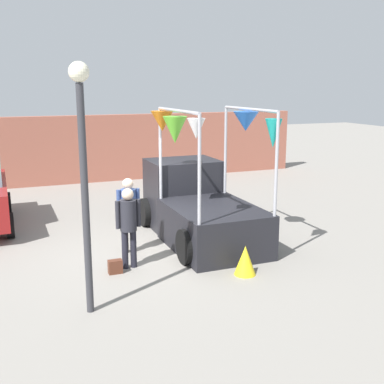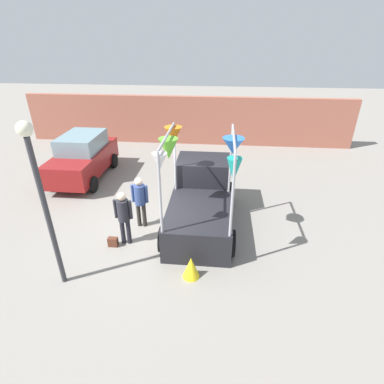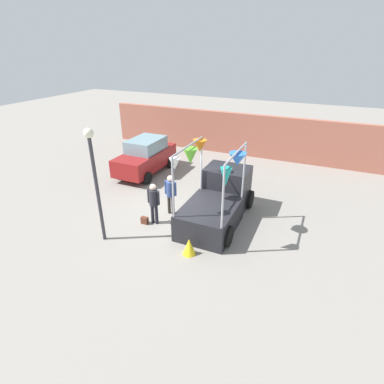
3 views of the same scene
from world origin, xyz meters
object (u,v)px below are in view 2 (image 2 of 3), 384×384
at_px(street_lamp, 40,188).
at_px(person_vendor, 140,198).
at_px(vendor_truck, 201,196).
at_px(folded_kite_bundle_sunflower, 191,267).
at_px(person_customer, 123,213).
at_px(handbag, 113,242).
at_px(parked_car, 83,157).

bearing_deg(street_lamp, person_vendor, 62.53).
relative_size(vendor_truck, folded_kite_bundle_sunflower, 6.72).
distance_m(vendor_truck, person_customer, 2.60).
height_order(vendor_truck, folded_kite_bundle_sunflower, vendor_truck).
bearing_deg(handbag, person_vendor, 62.26).
height_order(street_lamp, folded_kite_bundle_sunflower, street_lamp).
bearing_deg(handbag, folded_kite_bundle_sunflower, -23.25).
distance_m(person_vendor, folded_kite_bundle_sunflower, 2.92).
xyz_separation_m(person_vendor, street_lamp, (-1.36, -2.62, 1.61)).
bearing_deg(folded_kite_bundle_sunflower, vendor_truck, 88.66).
height_order(person_customer, person_vendor, person_vendor).
distance_m(person_customer, street_lamp, 2.60).
bearing_deg(folded_kite_bundle_sunflower, person_customer, 149.04).
distance_m(parked_car, person_customer, 5.35).
relative_size(person_customer, person_vendor, 0.99).
xyz_separation_m(person_customer, street_lamp, (-1.12, -1.69, 1.63)).
bearing_deg(person_customer, folded_kite_bundle_sunflower, -30.96).
bearing_deg(folded_kite_bundle_sunflower, street_lamp, -171.74).
height_order(vendor_truck, handbag, vendor_truck).
xyz_separation_m(parked_car, person_customer, (3.09, -4.37, 0.08)).
bearing_deg(handbag, parked_car, 120.97).
bearing_deg(street_lamp, handbag, 62.73).
bearing_deg(parked_car, handbag, -59.03).
relative_size(person_customer, folded_kite_bundle_sunflower, 2.82).
height_order(person_vendor, folded_kite_bundle_sunflower, person_vendor).
bearing_deg(person_customer, street_lamp, -123.47).
distance_m(vendor_truck, person_vendor, 1.97).
xyz_separation_m(street_lamp, folded_kite_bundle_sunflower, (3.18, 0.46, -2.35)).
bearing_deg(person_customer, person_vendor, 75.30).
xyz_separation_m(person_customer, person_vendor, (0.24, 0.93, 0.02)).
relative_size(parked_car, handbag, 14.29).
height_order(parked_car, handbag, parked_car).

